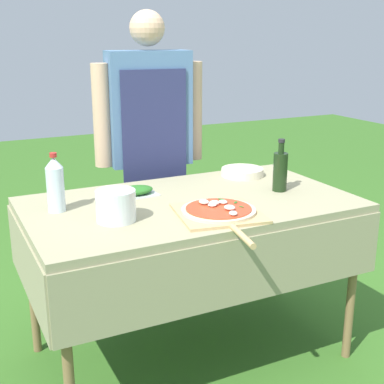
{
  "coord_description": "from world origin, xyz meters",
  "views": [
    {
      "loc": [
        -1.0,
        -2.06,
        1.51
      ],
      "look_at": [
        0.01,
        0.0,
        0.82
      ],
      "focal_mm": 50.0,
      "sensor_mm": 36.0,
      "label": 1
    }
  ],
  "objects_px": {
    "pizza_on_peel": "(219,212)",
    "prep_table": "(190,217)",
    "plate_stack": "(242,172)",
    "person_cook": "(150,137)",
    "water_bottle": "(55,184)",
    "oil_bottle": "(280,171)",
    "herb_container": "(136,191)",
    "mixing_tub": "(116,206)"
  },
  "relations": [
    {
      "from": "pizza_on_peel",
      "to": "mixing_tub",
      "type": "distance_m",
      "value": 0.42
    },
    {
      "from": "person_cook",
      "to": "water_bottle",
      "type": "height_order",
      "value": "person_cook"
    },
    {
      "from": "oil_bottle",
      "to": "plate_stack",
      "type": "xyz_separation_m",
      "value": [
        -0.01,
        0.32,
        -0.08
      ]
    },
    {
      "from": "person_cook",
      "to": "pizza_on_peel",
      "type": "relative_size",
      "value": 2.85
    },
    {
      "from": "herb_container",
      "to": "mixing_tub",
      "type": "xyz_separation_m",
      "value": [
        -0.19,
        -0.29,
        0.04
      ]
    },
    {
      "from": "water_bottle",
      "to": "plate_stack",
      "type": "relative_size",
      "value": 1.11
    },
    {
      "from": "oil_bottle",
      "to": "herb_container",
      "type": "height_order",
      "value": "oil_bottle"
    },
    {
      "from": "water_bottle",
      "to": "herb_container",
      "type": "xyz_separation_m",
      "value": [
        0.38,
        0.07,
        -0.1
      ]
    },
    {
      "from": "plate_stack",
      "to": "person_cook",
      "type": "bearing_deg",
      "value": 135.32
    },
    {
      "from": "water_bottle",
      "to": "plate_stack",
      "type": "bearing_deg",
      "value": 8.66
    },
    {
      "from": "person_cook",
      "to": "herb_container",
      "type": "distance_m",
      "value": 0.54
    },
    {
      "from": "pizza_on_peel",
      "to": "oil_bottle",
      "type": "relative_size",
      "value": 2.28
    },
    {
      "from": "water_bottle",
      "to": "prep_table",
      "type": "bearing_deg",
      "value": -11.96
    },
    {
      "from": "pizza_on_peel",
      "to": "herb_container",
      "type": "relative_size",
      "value": 2.96
    },
    {
      "from": "plate_stack",
      "to": "prep_table",
      "type": "bearing_deg",
      "value": -148.07
    },
    {
      "from": "pizza_on_peel",
      "to": "plate_stack",
      "type": "bearing_deg",
      "value": 60.43
    },
    {
      "from": "person_cook",
      "to": "water_bottle",
      "type": "xyz_separation_m",
      "value": [
        -0.64,
        -0.52,
        -0.06
      ]
    },
    {
      "from": "herb_container",
      "to": "mixing_tub",
      "type": "relative_size",
      "value": 1.2
    },
    {
      "from": "oil_bottle",
      "to": "water_bottle",
      "type": "xyz_separation_m",
      "value": [
        -1.02,
        0.16,
        0.02
      ]
    },
    {
      "from": "pizza_on_peel",
      "to": "water_bottle",
      "type": "xyz_separation_m",
      "value": [
        -0.59,
        0.35,
        0.1
      ]
    },
    {
      "from": "prep_table",
      "to": "water_bottle",
      "type": "distance_m",
      "value": 0.61
    },
    {
      "from": "person_cook",
      "to": "water_bottle",
      "type": "relative_size",
      "value": 6.45
    },
    {
      "from": "water_bottle",
      "to": "mixing_tub",
      "type": "bearing_deg",
      "value": -50.33
    },
    {
      "from": "prep_table",
      "to": "herb_container",
      "type": "distance_m",
      "value": 0.28
    },
    {
      "from": "herb_container",
      "to": "plate_stack",
      "type": "bearing_deg",
      "value": 7.86
    },
    {
      "from": "water_bottle",
      "to": "plate_stack",
      "type": "height_order",
      "value": "water_bottle"
    },
    {
      "from": "herb_container",
      "to": "prep_table",
      "type": "bearing_deg",
      "value": -44.99
    },
    {
      "from": "person_cook",
      "to": "plate_stack",
      "type": "xyz_separation_m",
      "value": [
        0.37,
        -0.37,
        -0.16
      ]
    },
    {
      "from": "water_bottle",
      "to": "herb_container",
      "type": "height_order",
      "value": "water_bottle"
    },
    {
      "from": "prep_table",
      "to": "oil_bottle",
      "type": "distance_m",
      "value": 0.49
    },
    {
      "from": "water_bottle",
      "to": "mixing_tub",
      "type": "xyz_separation_m",
      "value": [
        0.19,
        -0.23,
        -0.06
      ]
    },
    {
      "from": "person_cook",
      "to": "oil_bottle",
      "type": "bearing_deg",
      "value": 125.53
    },
    {
      "from": "water_bottle",
      "to": "herb_container",
      "type": "bearing_deg",
      "value": 9.97
    },
    {
      "from": "prep_table",
      "to": "water_bottle",
      "type": "bearing_deg",
      "value": 168.04
    },
    {
      "from": "person_cook",
      "to": "pizza_on_peel",
      "type": "distance_m",
      "value": 0.89
    },
    {
      "from": "pizza_on_peel",
      "to": "herb_container",
      "type": "distance_m",
      "value": 0.47
    },
    {
      "from": "person_cook",
      "to": "pizza_on_peel",
      "type": "xyz_separation_m",
      "value": [
        -0.05,
        -0.87,
        -0.16
      ]
    },
    {
      "from": "pizza_on_peel",
      "to": "prep_table",
      "type": "bearing_deg",
      "value": 105.36
    },
    {
      "from": "pizza_on_peel",
      "to": "oil_bottle",
      "type": "distance_m",
      "value": 0.48
    },
    {
      "from": "prep_table",
      "to": "person_cook",
      "type": "relative_size",
      "value": 0.91
    },
    {
      "from": "pizza_on_peel",
      "to": "mixing_tub",
      "type": "bearing_deg",
      "value": 172.71
    },
    {
      "from": "mixing_tub",
      "to": "pizza_on_peel",
      "type": "bearing_deg",
      "value": -17.35
    }
  ]
}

